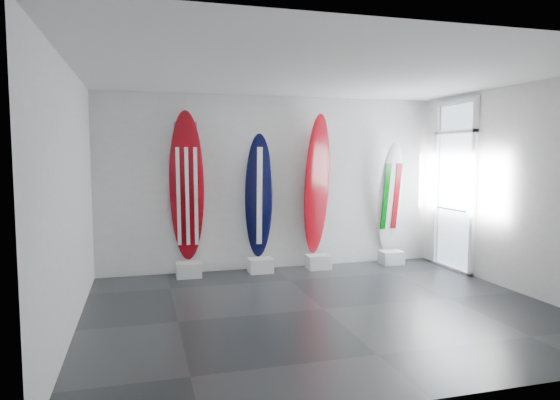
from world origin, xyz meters
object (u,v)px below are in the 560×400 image
object	(u,v)px
surfboard_swiss	(317,185)
surfboard_navy	(259,196)
surfboard_usa	(187,187)
surfboard_italy	(390,197)

from	to	relation	value
surfboard_swiss	surfboard_navy	bearing A→B (deg)	158.71
surfboard_usa	surfboard_italy	size ratio (longest dim) A/B	1.23
surfboard_usa	surfboard_swiss	world-z (taller)	same
surfboard_usa	surfboard_navy	size ratio (longest dim) A/B	1.17
surfboard_swiss	surfboard_italy	world-z (taller)	surfboard_swiss
surfboard_swiss	surfboard_italy	xyz separation A→B (m)	(1.41, 0.00, -0.24)
surfboard_usa	surfboard_navy	xyz separation A→B (m)	(1.20, 0.00, -0.17)
surfboard_usa	surfboard_swiss	xyz separation A→B (m)	(2.24, 0.00, 0.00)
surfboard_usa	surfboard_italy	world-z (taller)	surfboard_usa
surfboard_usa	surfboard_swiss	bearing A→B (deg)	8.19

